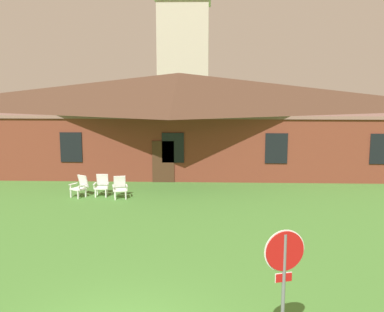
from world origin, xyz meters
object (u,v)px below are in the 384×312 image
at_px(lawn_chair_by_porch, 80,186).
at_px(lawn_chair_left_end, 120,187).
at_px(lawn_chair_near_door, 102,185).
at_px(stop_sign, 284,269).

xyz_separation_m(lawn_chair_by_porch, lawn_chair_left_end, (1.79, -0.11, 0.00)).
distance_m(lawn_chair_by_porch, lawn_chair_left_end, 1.79).
bearing_deg(lawn_chair_by_porch, lawn_chair_near_door, 15.91).
bearing_deg(lawn_chair_left_end, lawn_chair_by_porch, 176.47).
bearing_deg(stop_sign, lawn_chair_left_end, 114.12).
height_order(lawn_chair_by_porch, lawn_chair_left_end, same).
relative_size(stop_sign, lawn_chair_left_end, 2.69).
bearing_deg(lawn_chair_near_door, stop_sign, -63.17).
relative_size(lawn_chair_by_porch, lawn_chair_near_door, 1.00).
bearing_deg(stop_sign, lawn_chair_near_door, 116.83).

